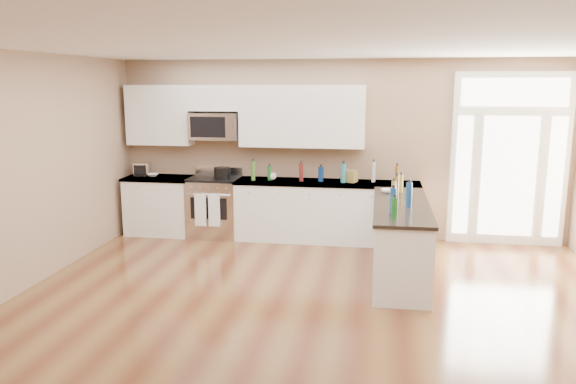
{
  "coord_description": "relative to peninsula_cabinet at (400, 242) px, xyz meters",
  "views": [
    {
      "loc": [
        0.63,
        -4.8,
        2.44
      ],
      "look_at": [
        -0.49,
        2.0,
        1.09
      ],
      "focal_mm": 35.0,
      "sensor_mm": 36.0,
      "label": 1
    }
  ],
  "objects": [
    {
      "name": "cardboard_box",
      "position": [
        -0.74,
        1.48,
        0.6
      ],
      "size": [
        0.27,
        0.24,
        0.18
      ],
      "primitive_type": "cube",
      "rotation": [
        0.0,
        0.0,
        -0.41
      ],
      "color": "olive",
      "rests_on": "back_cabinet_right"
    },
    {
      "name": "back_cabinet_left",
      "position": [
        -3.8,
        1.45,
        0.0
      ],
      "size": [
        1.1,
        0.66,
        0.94
      ],
      "color": "white",
      "rests_on": "ground"
    },
    {
      "name": "upper_cabinet_left",
      "position": [
        -3.81,
        1.59,
        1.49
      ],
      "size": [
        1.04,
        0.33,
        0.95
      ],
      "primitive_type": "cube",
      "color": "white",
      "rests_on": "room_shell"
    },
    {
      "name": "room_shell",
      "position": [
        -0.93,
        -2.24,
        1.27
      ],
      "size": [
        8.0,
        8.0,
        8.0
      ],
      "color": "#9B7D62",
      "rests_on": "ground"
    },
    {
      "name": "upper_cabinet_short",
      "position": [
        -2.88,
        1.59,
        1.77
      ],
      "size": [
        0.82,
        0.33,
        0.4
      ],
      "primitive_type": "cube",
      "color": "white",
      "rests_on": "room_shell"
    },
    {
      "name": "bowl_peninsula",
      "position": [
        -0.18,
        0.68,
        0.53
      ],
      "size": [
        0.22,
        0.22,
        0.05
      ],
      "primitive_type": "imported",
      "rotation": [
        0.0,
        0.0,
        -0.36
      ],
      "color": "white",
      "rests_on": "peninsula_cabinet"
    },
    {
      "name": "peninsula_cabinet",
      "position": [
        0.0,
        0.0,
        0.0
      ],
      "size": [
        0.69,
        2.32,
        0.94
      ],
      "color": "white",
      "rests_on": "ground"
    },
    {
      "name": "counter_bottles",
      "position": [
        -0.62,
        0.69,
        0.64
      ],
      "size": [
        2.37,
        2.44,
        0.31
      ],
      "color": "#19591E",
      "rests_on": "back_cabinet_right"
    },
    {
      "name": "ground",
      "position": [
        -0.93,
        -2.24,
        -0.43
      ],
      "size": [
        8.0,
        8.0,
        0.0
      ],
      "primitive_type": "plane",
      "color": "#592D19"
    },
    {
      "name": "back_cabinet_right",
      "position": [
        -1.08,
        1.45,
        0.0
      ],
      "size": [
        2.85,
        0.66,
        0.94
      ],
      "color": "white",
      "rests_on": "ground"
    },
    {
      "name": "stockpot",
      "position": [
        -2.73,
        1.39,
        0.61
      ],
      "size": [
        0.28,
        0.28,
        0.19
      ],
      "primitive_type": "cylinder",
      "rotation": [
        0.0,
        0.0,
        0.1
      ],
      "color": "black",
      "rests_on": "kitchen_range"
    },
    {
      "name": "upper_cabinet_right",
      "position": [
        -1.5,
        1.59,
        1.49
      ],
      "size": [
        1.94,
        0.33,
        0.95
      ],
      "primitive_type": "cube",
      "color": "white",
      "rests_on": "room_shell"
    },
    {
      "name": "entry_door",
      "position": [
        1.62,
        1.71,
        0.87
      ],
      "size": [
        1.7,
        0.1,
        2.6
      ],
      "color": "white",
      "rests_on": "ground"
    },
    {
      "name": "kitchen_range",
      "position": [
        -2.88,
        1.45,
        0.04
      ],
      "size": [
        0.79,
        0.7,
        1.08
      ],
      "color": "silver",
      "rests_on": "ground"
    },
    {
      "name": "cup_counter",
      "position": [
        -1.94,
        1.46,
        0.56
      ],
      "size": [
        0.16,
        0.16,
        0.11
      ],
      "primitive_type": "imported",
      "rotation": [
        0.0,
        0.0,
        -0.16
      ],
      "color": "white",
      "rests_on": "back_cabinet_right"
    },
    {
      "name": "microwave",
      "position": [
        -2.88,
        1.56,
        1.33
      ],
      "size": [
        0.78,
        0.41,
        0.42
      ],
      "color": "silver",
      "rests_on": "room_shell"
    },
    {
      "name": "bowl_left",
      "position": [
        -3.92,
        1.48,
        0.53
      ],
      "size": [
        0.22,
        0.22,
        0.04
      ],
      "primitive_type": "imported",
      "rotation": [
        0.0,
        0.0,
        0.25
      ],
      "color": "white",
      "rests_on": "back_cabinet_left"
    },
    {
      "name": "toaster_oven",
      "position": [
        -4.11,
        1.52,
        0.61
      ],
      "size": [
        0.27,
        0.22,
        0.21
      ],
      "primitive_type": "cube",
      "rotation": [
        0.0,
        0.0,
        0.12
      ],
      "color": "silver",
      "rests_on": "back_cabinet_left"
    }
  ]
}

